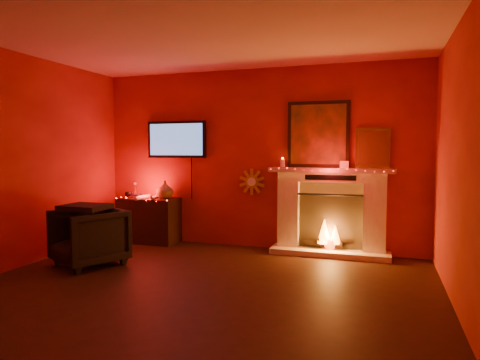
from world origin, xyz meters
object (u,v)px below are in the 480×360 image
Objects in this scene: console_table at (150,218)px; armchair at (89,237)px; sunburst_clock at (252,182)px; fireplace at (330,203)px; tv at (177,140)px.

armchair is at bearing -91.22° from console_table.
sunburst_clock is at bearing 7.59° from console_table.
fireplace is 2.61m from tv.
console_table is (-1.65, -0.22, -0.60)m from sunburst_clock.
armchair is at bearing -150.98° from fireplace.
tv is 1.33m from console_table.
fireplace is at bearing 2.59° from console_table.
sunburst_clock is 0.50× the size of armchair.
armchair is (-0.43, -1.66, -1.28)m from tv.
console_table is at bearing -154.18° from tv.
tv is at bearing 102.74° from armchair.
armchair is (-0.03, -1.46, -0.03)m from console_table.
tv reaches higher than armchair.
fireplace is at bearing -4.37° from sunburst_clock.
armchair is (-1.68, -1.68, -0.63)m from sunburst_clock.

